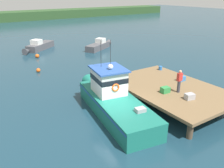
# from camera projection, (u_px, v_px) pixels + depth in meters

# --- Properties ---
(ground_plane) EXTENTS (200.00, 200.00, 0.00)m
(ground_plane) POSITION_uv_depth(u_px,v_px,m) (117.00, 119.00, 15.68)
(ground_plane) COLOR #193847
(dock) EXTENTS (6.00, 9.00, 1.20)m
(dock) POSITION_uv_depth(u_px,v_px,m) (170.00, 88.00, 17.75)
(dock) COLOR #4C3D2D
(dock) RESTS_ON ground
(main_fishing_boat) EXTENTS (3.79, 9.97, 4.80)m
(main_fishing_boat) POSITION_uv_depth(u_px,v_px,m) (113.00, 98.00, 16.23)
(main_fishing_boat) COLOR #196B5B
(main_fishing_boat) RESTS_ON ground
(crate_single_far) EXTENTS (0.63, 0.48, 0.41)m
(crate_single_far) POSITION_uv_depth(u_px,v_px,m) (165.00, 90.00, 16.62)
(crate_single_far) COLOR #2D8442
(crate_single_far) RESTS_ON dock
(crate_single_by_cleat) EXTENTS (0.61, 0.46, 0.36)m
(crate_single_by_cleat) POSITION_uv_depth(u_px,v_px,m) (181.00, 78.00, 18.83)
(crate_single_by_cleat) COLOR #3370B2
(crate_single_by_cleat) RESTS_ON dock
(crate_stack_mid_dock) EXTENTS (0.68, 0.56, 0.39)m
(crate_stack_mid_dock) POSITION_uv_depth(u_px,v_px,m) (190.00, 96.00, 15.61)
(crate_stack_mid_dock) COLOR #9E9EA3
(crate_stack_mid_dock) RESTS_ON dock
(bait_bucket) EXTENTS (0.32, 0.32, 0.34)m
(bait_bucket) POSITION_uv_depth(u_px,v_px,m) (160.00, 68.00, 21.42)
(bait_bucket) COLOR #2866B2
(bait_bucket) RESTS_ON dock
(deckhand_by_the_boat) EXTENTS (0.36, 0.22, 1.63)m
(deckhand_by_the_boat) POSITION_uv_depth(u_px,v_px,m) (179.00, 81.00, 16.45)
(deckhand_by_the_boat) COLOR #383842
(deckhand_by_the_boat) RESTS_ON dock
(moored_boat_mid_harbor) EXTENTS (5.49, 4.73, 1.54)m
(moored_boat_mid_harbor) POSITION_uv_depth(u_px,v_px,m) (39.00, 46.00, 33.72)
(moored_boat_mid_harbor) COLOR #4C4C51
(moored_boat_mid_harbor) RESTS_ON ground
(moored_boat_off_the_point) EXTENTS (5.52, 3.88, 1.46)m
(moored_boat_off_the_point) POSITION_uv_depth(u_px,v_px,m) (99.00, 45.00, 34.34)
(moored_boat_off_the_point) COLOR #4C4C51
(moored_boat_off_the_point) RESTS_ON ground
(mooring_buoy_channel_marker) EXTENTS (0.41, 0.41, 0.41)m
(mooring_buoy_channel_marker) POSITION_uv_depth(u_px,v_px,m) (38.00, 70.00, 24.56)
(mooring_buoy_channel_marker) COLOR #EA5B19
(mooring_buoy_channel_marker) RESTS_ON ground
(mooring_buoy_inshore) EXTENTS (0.49, 0.49, 0.49)m
(mooring_buoy_inshore) POSITION_uv_depth(u_px,v_px,m) (37.00, 56.00, 29.82)
(mooring_buoy_inshore) COLOR #EA5B19
(mooring_buoy_inshore) RESTS_ON ground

